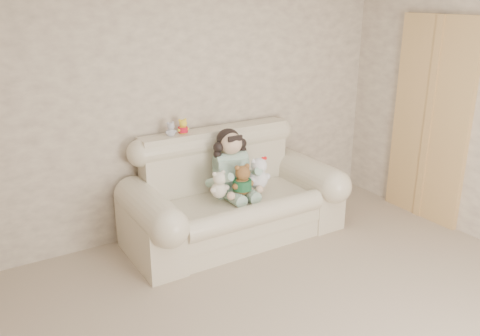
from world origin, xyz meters
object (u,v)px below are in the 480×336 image
at_px(seated_child, 231,162).
at_px(brown_teddy, 242,177).
at_px(sofa, 235,188).
at_px(white_cat, 258,170).
at_px(cream_teddy, 219,182).

bearing_deg(seated_child, brown_teddy, -83.81).
height_order(sofa, white_cat, sofa).
height_order(brown_teddy, white_cat, white_cat).
bearing_deg(cream_teddy, brown_teddy, -4.41).
relative_size(seated_child, brown_teddy, 1.91).
height_order(seated_child, cream_teddy, seated_child).
bearing_deg(brown_teddy, sofa, 80.01).
height_order(white_cat, cream_teddy, white_cat).
distance_m(sofa, white_cat, 0.29).
relative_size(sofa, white_cat, 5.51).
bearing_deg(brown_teddy, seated_child, 78.74).
relative_size(brown_teddy, cream_teddy, 1.15).
bearing_deg(cream_teddy, seated_child, 45.75).
height_order(seated_child, white_cat, seated_child).
bearing_deg(sofa, white_cat, -24.93).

